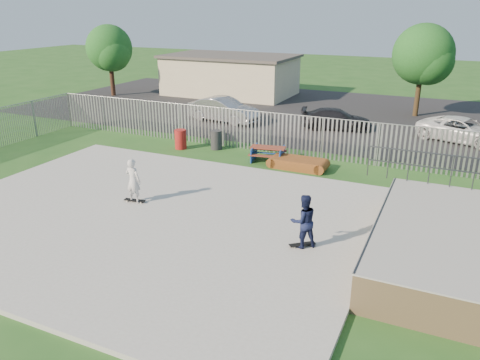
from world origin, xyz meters
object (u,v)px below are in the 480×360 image
at_px(car_silver, 224,110).
at_px(skater_navy, 303,221).
at_px(tree_mid, 423,54).
at_px(picnic_table, 268,154).
at_px(funbox, 298,163).
at_px(car_white, 463,130).
at_px(skater_white, 133,181).
at_px(tree_left, 109,48).
at_px(trash_bin_red, 181,139).
at_px(trash_bin_grey, 216,140).
at_px(car_dark, 336,119).

distance_m(car_silver, skater_navy, 16.92).
bearing_deg(tree_mid, picnic_table, -112.16).
xyz_separation_m(funbox, tree_mid, (3.72, 13.57, 3.77)).
xyz_separation_m(picnic_table, car_silver, (-5.47, 6.27, 0.43)).
xyz_separation_m(funbox, car_silver, (-7.11, 6.70, 0.55)).
bearing_deg(car_white, skater_white, 162.19).
distance_m(car_silver, car_white, 13.75).
height_order(picnic_table, funbox, picnic_table).
xyz_separation_m(tree_left, skater_navy, (22.05, -18.54, -2.79)).
bearing_deg(tree_left, tree_mid, 5.56).
bearing_deg(car_silver, car_white, -77.20).
xyz_separation_m(funbox, skater_navy, (2.50, -7.23, 0.75)).
xyz_separation_m(funbox, car_white, (6.60, 7.85, 0.44)).
xyz_separation_m(car_silver, skater_navy, (9.61, -13.93, 0.19)).
xyz_separation_m(funbox, trash_bin_red, (-6.43, 0.45, 0.27)).
height_order(skater_navy, skater_white, same).
xyz_separation_m(car_white, tree_mid, (-2.88, 5.73, 3.33)).
bearing_deg(funbox, trash_bin_red, 176.21).
height_order(trash_bin_grey, skater_white, skater_white).
xyz_separation_m(trash_bin_red, trash_bin_grey, (1.70, 0.69, -0.01)).
bearing_deg(trash_bin_grey, funbox, -13.63).
distance_m(trash_bin_red, car_white, 14.98).
bearing_deg(trash_bin_grey, car_silver, 113.14).
distance_m(car_dark, tree_left, 19.90).
relative_size(car_dark, tree_left, 0.73).
height_order(funbox, car_white, car_white).
bearing_deg(skater_white, trash_bin_red, -70.47).
bearing_deg(car_silver, funbox, -125.30).
bearing_deg(skater_navy, trash_bin_grey, -88.97).
bearing_deg(skater_white, car_dark, -104.08).
distance_m(picnic_table, trash_bin_red, 4.80).
relative_size(tree_left, skater_navy, 3.41).
distance_m(car_white, skater_white, 17.93).
distance_m(funbox, skater_navy, 7.69).
bearing_deg(car_silver, car_dark, -73.02).
distance_m(funbox, trash_bin_red, 6.45).
relative_size(tree_left, skater_white, 3.41).
relative_size(trash_bin_red, tree_left, 0.18).
relative_size(funbox, trash_bin_grey, 2.29).
xyz_separation_m(car_dark, tree_left, (-19.33, 3.52, 3.14)).
distance_m(trash_bin_grey, tree_left, 18.26).
relative_size(funbox, skater_navy, 1.36).
height_order(funbox, car_silver, car_silver).
distance_m(tree_left, tree_mid, 23.38).
relative_size(funbox, skater_white, 1.36).
distance_m(tree_left, skater_navy, 28.94).
relative_size(car_dark, skater_white, 2.51).
bearing_deg(skater_white, skater_navy, 175.09).
bearing_deg(skater_white, car_silver, -76.15).
bearing_deg(car_white, funbox, 158.67).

